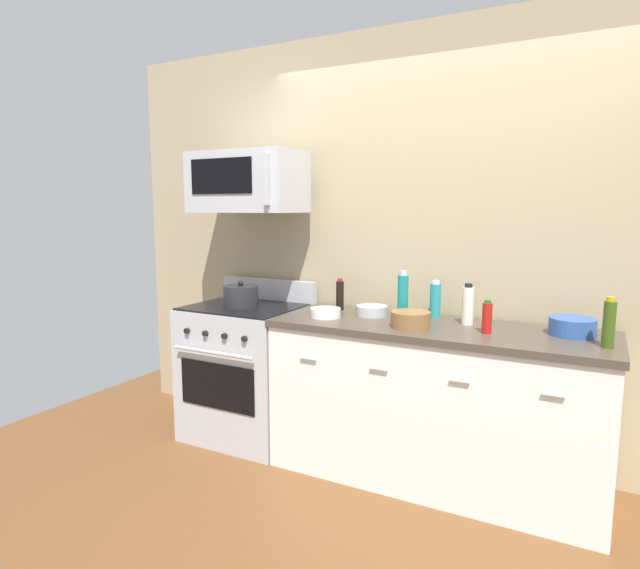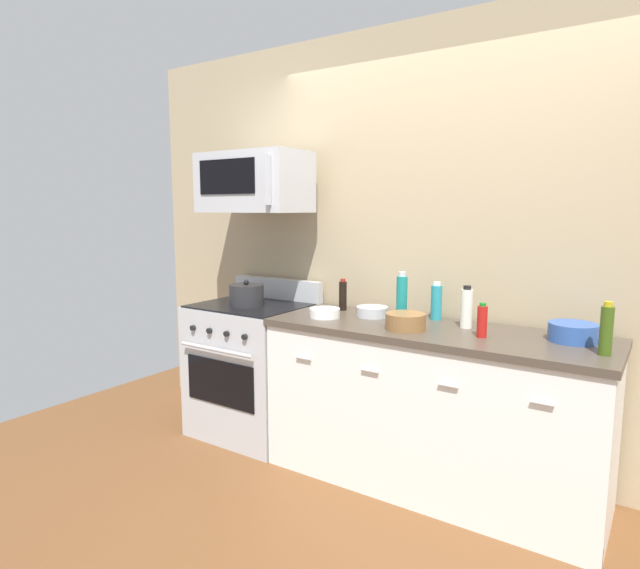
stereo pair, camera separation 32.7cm
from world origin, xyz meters
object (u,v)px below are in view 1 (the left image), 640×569
bottle_sparkling_teal (403,296)px  stockpot (241,296)px  bottle_vinegar_white (468,305)px  microwave (247,182)px  range_oven (247,370)px  bowl_white_ceramic (326,312)px  bowl_steel_prep (372,310)px  bottle_dish_soap (435,300)px  bowl_wooden_salad (411,319)px  bottle_olive_oil (609,323)px  bowl_blue_mixing (572,326)px  bottle_hot_sauce_red (487,318)px  bottle_soy_sauce_dark (340,295)px

bottle_sparkling_teal → stockpot: (-1.09, -0.13, -0.06)m
bottle_vinegar_white → microwave: bearing=-177.5°
range_oven → microwave: 1.28m
bowl_white_ceramic → bowl_steel_prep: (0.23, 0.18, 0.00)m
bottle_dish_soap → stockpot: 1.28m
bowl_wooden_salad → microwave: bearing=172.6°
microwave → bowl_steel_prep: bearing=3.4°
range_oven → bowl_wooden_salad: bearing=-5.3°
bottle_sparkling_teal → bowl_white_ceramic: bearing=-159.8°
bottle_olive_oil → bowl_white_ceramic: (-1.52, 0.01, -0.09)m
range_oven → bowl_blue_mixing: size_ratio=4.60×
bottle_hot_sauce_red → bowl_steel_prep: bottle_hot_sauce_red is taller
bowl_steel_prep → bowl_blue_mixing: bearing=0.4°
bottle_hot_sauce_red → bottle_soy_sauce_dark: size_ratio=0.87×
range_oven → bottle_soy_sauce_dark: 0.85m
range_oven → bottle_sparkling_teal: 1.24m
bottle_vinegar_white → bottle_soy_sauce_dark: bottle_vinegar_white is taller
bottle_vinegar_white → bowl_blue_mixing: 0.55m
bottle_soy_sauce_dark → bottle_sparkling_teal: bearing=-11.9°
bowl_blue_mixing → bowl_steel_prep: bearing=-179.6°
microwave → bottle_hot_sauce_red: bearing=-3.7°
microwave → stockpot: microwave is taller
bottle_vinegar_white → bowl_blue_mixing: size_ratio=1.02×
bowl_white_ceramic → bowl_steel_prep: bowl_steel_prep is taller
bottle_olive_oil → bottle_vinegar_white: bearing=164.3°
bottle_vinegar_white → bottle_sparkling_teal: bearing=-175.1°
bottle_vinegar_white → bowl_white_ceramic: size_ratio=1.28×
bottle_olive_oil → bottle_hot_sauce_red: size_ratio=1.37×
bottle_hot_sauce_red → bowl_wooden_salad: bottle_hot_sauce_red is taller
microwave → bowl_wooden_salad: 1.44m
bottle_sparkling_teal → bowl_steel_prep: bearing=174.5°
bottle_sparkling_teal → bowl_steel_prep: size_ratio=1.50×
bottle_sparkling_teal → bowl_blue_mixing: (0.92, 0.03, -0.09)m
bottle_hot_sauce_red → bottle_sparkling_teal: (-0.52, 0.14, 0.05)m
bottle_sparkling_teal → bowl_steel_prep: 0.23m
bottle_soy_sauce_dark → bowl_wooden_salad: 0.64m
bottle_hot_sauce_red → bowl_wooden_salad: 0.41m
microwave → bottle_olive_oil: (2.17, -0.13, -0.71)m
microwave → bottle_vinegar_white: (1.47, 0.07, -0.72)m
range_oven → bowl_wooden_salad: range_oven is taller
bottle_olive_oil → bottle_hot_sauce_red: 0.57m
bottle_soy_sauce_dark → stockpot: size_ratio=0.88×
bottle_dish_soap → range_oven: bearing=-169.5°
bottle_sparkling_teal → bowl_blue_mixing: bottle_sparkling_teal is taller
bottle_vinegar_white → bowl_blue_mixing: bearing=-0.5°
range_oven → bottle_hot_sauce_red: 1.69m
bottle_soy_sauce_dark → stockpot: (-0.63, -0.23, -0.02)m
bottle_hot_sauce_red → bowl_blue_mixing: 0.44m
bottle_vinegar_white → bottle_soy_sauce_dark: 0.84m
bottle_soy_sauce_dark → range_oven: bearing=-164.4°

